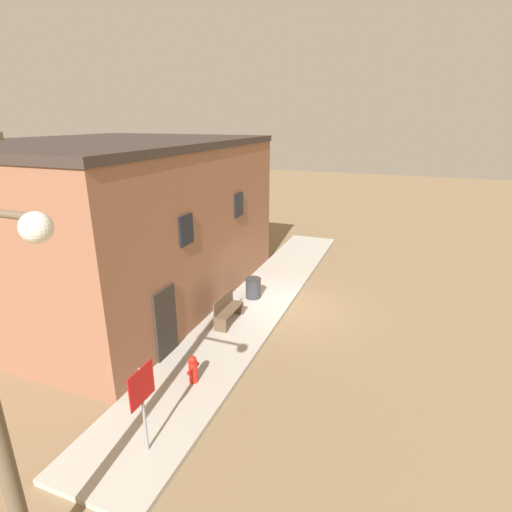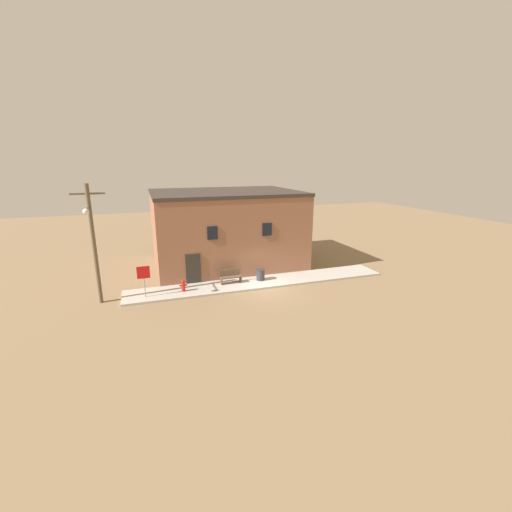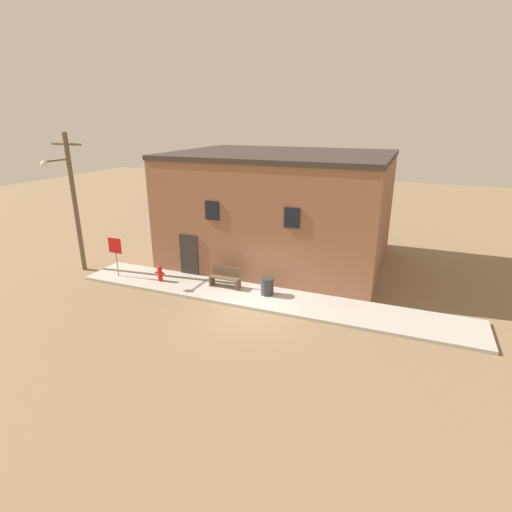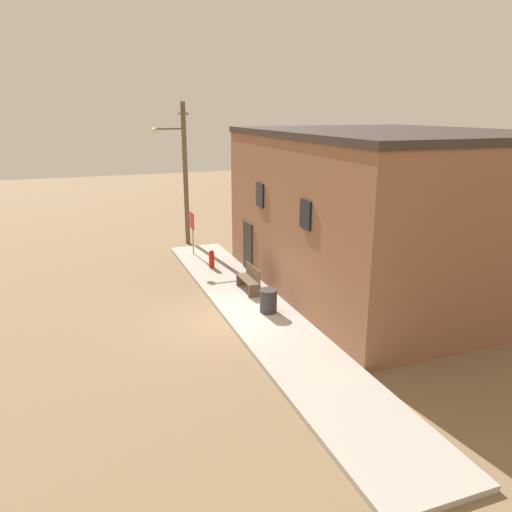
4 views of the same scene
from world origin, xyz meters
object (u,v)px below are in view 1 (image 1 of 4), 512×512
(stop_sign, at_px, (142,394))
(bench, at_px, (227,310))
(trash_bin, at_px, (253,288))
(fire_hydrant, at_px, (193,369))

(stop_sign, bearing_deg, bench, 8.04)
(bench, bearing_deg, trash_bin, -2.66)
(fire_hydrant, distance_m, stop_sign, 2.56)
(fire_hydrant, xyz_separation_m, bench, (3.27, 0.54, 0.07))
(stop_sign, height_order, trash_bin, stop_sign)
(fire_hydrant, height_order, bench, bench)
(bench, xyz_separation_m, trash_bin, (2.12, -0.10, -0.06))
(bench, relative_size, trash_bin, 1.85)
(trash_bin, bearing_deg, stop_sign, -174.87)
(stop_sign, height_order, bench, stop_sign)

